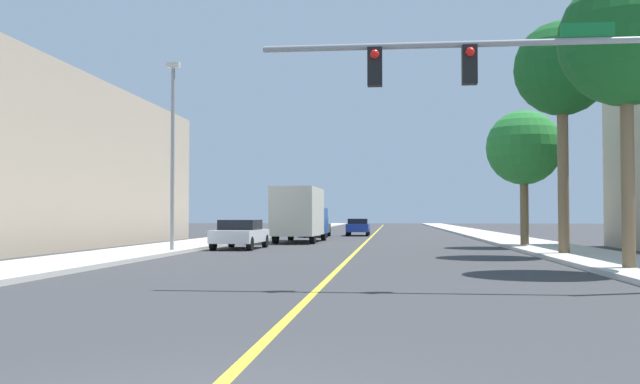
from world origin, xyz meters
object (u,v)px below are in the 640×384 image
(palm_far, at_px, (524,148))
(car_white, at_px, (240,234))
(street_lamp, at_px, (173,146))
(car_black, at_px, (317,226))
(palm_near, at_px, (626,42))
(delivery_truck, at_px, (300,214))
(palm_mid, at_px, (562,71))
(traffic_signal_mast, at_px, (539,91))
(car_blue, at_px, (358,227))

(palm_far, bearing_deg, car_white, -168.87)
(street_lamp, relative_size, car_black, 1.69)
(palm_near, height_order, delivery_truck, palm_near)
(palm_near, distance_m, palm_mid, 7.52)
(street_lamp, xyz_separation_m, car_white, (1.95, 4.20, -3.76))
(delivery_truck, bearing_deg, palm_near, -58.79)
(palm_far, relative_size, car_black, 1.43)
(palm_mid, bearing_deg, palm_far, 90.55)
(traffic_signal_mast, bearing_deg, car_black, 103.55)
(street_lamp, height_order, car_blue, street_lamp)
(palm_far, xyz_separation_m, delivery_truck, (-11.90, 5.51, -3.20))
(street_lamp, distance_m, palm_mid, 15.88)
(palm_near, distance_m, car_blue, 36.22)
(traffic_signal_mast, height_order, delivery_truck, traffic_signal_mast)
(palm_mid, xyz_separation_m, car_blue, (-9.23, 27.11, -6.44))
(traffic_signal_mast, xyz_separation_m, car_white, (-10.26, 17.07, -3.48))
(car_black, bearing_deg, traffic_signal_mast, -77.97)
(palm_far, xyz_separation_m, car_white, (-13.62, -2.68, -4.17))
(traffic_signal_mast, height_order, palm_near, palm_near)
(palm_far, height_order, car_blue, palm_far)
(car_blue, bearing_deg, car_white, -101.80)
(street_lamp, distance_m, car_white, 5.97)
(palm_mid, bearing_deg, car_blue, 108.80)
(car_white, bearing_deg, car_black, -93.40)
(palm_near, bearing_deg, car_white, 137.96)
(palm_far, height_order, car_black, palm_far)
(traffic_signal_mast, height_order, car_white, traffic_signal_mast)
(car_white, distance_m, delivery_truck, 8.42)
(street_lamp, bearing_deg, car_black, 81.21)
(traffic_signal_mast, distance_m, car_white, 20.22)
(street_lamp, height_order, delivery_truck, street_lamp)
(palm_far, relative_size, car_white, 1.52)
(car_blue, bearing_deg, street_lamp, -104.08)
(car_black, distance_m, delivery_truck, 10.66)
(car_white, bearing_deg, car_blue, -99.82)
(car_blue, distance_m, delivery_truck, 14.41)
(traffic_signal_mast, relative_size, car_black, 1.90)
(delivery_truck, bearing_deg, street_lamp, -105.45)
(palm_far, bearing_deg, car_black, 126.67)
(traffic_signal_mast, bearing_deg, delivery_truck, 108.67)
(street_lamp, distance_m, palm_far, 17.03)
(palm_mid, xyz_separation_m, car_white, (-13.69, 4.80, -6.44))
(palm_mid, distance_m, car_blue, 29.35)
(palm_near, xyz_separation_m, car_white, (-13.62, 12.28, -5.66))
(car_white, height_order, car_blue, car_white)
(palm_far, distance_m, car_black, 20.52)
(traffic_signal_mast, xyz_separation_m, delivery_truck, (-8.53, 25.26, -2.51))
(car_blue, xyz_separation_m, delivery_truck, (-2.74, -14.11, 0.97))
(palm_mid, distance_m, car_black, 27.28)
(street_lamp, xyz_separation_m, palm_far, (15.57, 6.88, 0.40))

